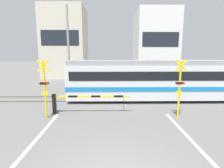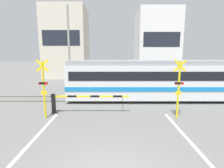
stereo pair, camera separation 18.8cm
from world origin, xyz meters
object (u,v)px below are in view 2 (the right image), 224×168
Objects in this scene: crossing_barrier_near at (75,100)px; crossing_barrier_far at (136,83)px; crossing_signal_right at (179,86)px; pedestrian at (116,77)px; commuter_train at (162,79)px; crossing_signal_left at (44,86)px.

crossing_barrier_near is 7.35m from crossing_barrier_far.
crossing_signal_right reaches higher than crossing_barrier_far.
crossing_signal_right is (1.48, -6.68, 0.98)m from crossing_barrier_far.
crossing_barrier_far is 2.69× the size of pedestrian.
crossing_barrier_far is at bearing 122.18° from commuter_train.
crossing_signal_left is 7.40m from crossing_signal_right.
pedestrian is (2.68, 9.08, 0.17)m from crossing_barrier_near.
commuter_train is 3.07× the size of crossing_barrier_far.
commuter_train is 4.37× the size of crossing_signal_right.
crossing_signal_left is 1.00× the size of crossing_signal_right.
crossing_signal_right reaches higher than crossing_barrier_near.
crossing_signal_left is at bearing -131.56° from crossing_barrier_far.
crossing_barrier_near is at bearing -127.20° from crossing_barrier_far.
crossing_signal_right is at bearing -92.23° from commuter_train.
crossing_signal_right is at bearing -71.88° from pedestrian.
crossing_signal_left is (-7.55, -4.08, 0.16)m from commuter_train.
crossing_barrier_near is at bearing 172.10° from crossing_signal_right.
pedestrian is (-1.76, 3.22, 0.17)m from crossing_barrier_far.
crossing_barrier_near is at bearing -106.46° from pedestrian.
crossing_barrier_far is at bearing 102.47° from crossing_signal_right.
commuter_train is at bearing 28.19° from crossing_barrier_near.
crossing_barrier_near and crossing_barrier_far have the same top height.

